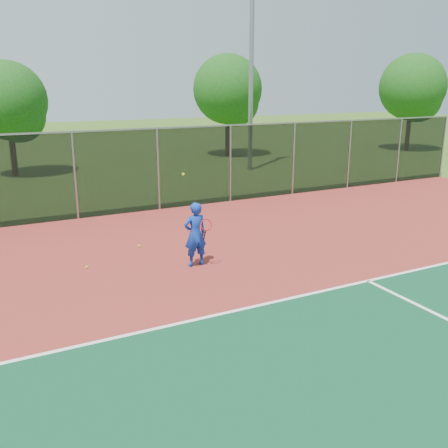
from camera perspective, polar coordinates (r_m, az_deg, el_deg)
The scene contains 10 objects.
ground at distance 9.27m, azimuth 19.62°, elevation -14.72°, with size 120.00×120.00×0.00m, color #335719.
court_apron at distance 10.54m, azimuth 11.70°, elevation -10.18°, with size 30.00×20.00×0.02m, color maroon.
fence_back at distance 18.60m, azimuth -7.54°, elevation 6.32°, with size 30.00×0.06×3.03m.
tennis_player at distance 12.74m, azimuth -3.31°, elevation -1.18°, with size 0.62×0.62×2.43m.
practice_ball_0 at distance 13.24m, azimuth -15.42°, elevation -4.76°, with size 0.07×0.07×0.07m, color #BEDF1A.
practice_ball_3 at distance 14.59m, azimuth -9.64°, elevation -2.48°, with size 0.07×0.07×0.07m, color #BEDF1A.
floodlight_n at distance 27.26m, azimuth 3.17°, elevation 20.26°, with size 0.90×0.40×11.91m.
tree_back_left at distance 27.48m, azimuth -23.28°, elevation 12.45°, with size 3.89×3.89×5.72m.
tree_back_mid at distance 32.64m, azimuth 0.63°, elevation 14.79°, with size 4.37×4.37×6.42m.
tree_back_right at distance 37.92m, azimuth 20.88°, elevation 14.11°, with size 4.50×4.50×6.61m.
Camera 1 is at (-6.08, -5.32, 4.56)m, focal length 40.00 mm.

